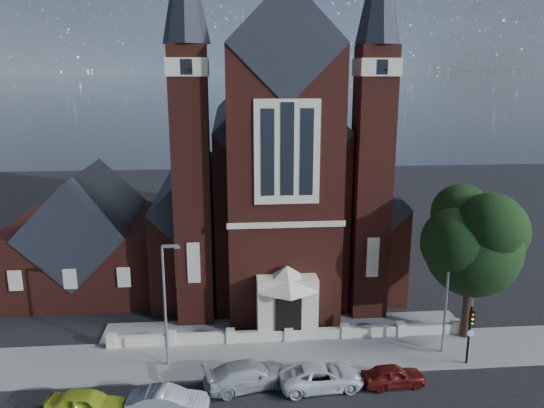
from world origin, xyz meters
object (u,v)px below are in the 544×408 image
Objects in this scene: church at (269,179)px; traffic_signal at (470,328)px; car_silver_a at (168,402)px; car_white_suv at (322,376)px; car_dark_red at (393,376)px; parish_hall at (89,241)px; street_lamp_right at (449,289)px; car_lime_van at (87,404)px; street_lamp_left at (166,299)px; car_silver_b at (248,375)px; street_tree at (477,245)px.

traffic_signal is at bearing -61.80° from church.
car_silver_a is 0.87× the size of car_white_suv.
parish_hall is at bearing 47.33° from car_dark_red.
car_lime_van is (-21.89, -4.81, -3.84)m from street_lamp_right.
car_dark_red is (4.27, -0.20, -0.07)m from car_white_suv.
church is at bearing 118.04° from street_lamp_right.
street_lamp_left is 6.81m from car_silver_b.
traffic_signal is 9.97m from car_white_suv.
street_lamp_right is 2.14× the size of car_dark_red.
street_lamp_left is 10.51m from car_white_suv.
car_lime_van is at bearing -167.62° from street_lamp_right.
street_lamp_right is 22.74m from car_lime_van.
car_white_suv is at bearing 83.37° from car_dark_red.
traffic_signal is 0.90× the size of car_lime_van.
car_dark_red is at bearing -144.12° from street_tree.
street_tree reaches higher than parish_hall.
street_lamp_right reaches higher than car_silver_a.
street_lamp_left is at bearing -59.98° from parish_hall.
car_silver_a is at bearing 102.58° from car_silver_b.
church is 8.72× the size of traffic_signal.
car_silver_b is 8.62m from car_dark_red.
car_white_suv is at bearing -160.23° from street_lamp_right.
church reaches higher than street_lamp_right.
traffic_signal is 0.78× the size of car_white_suv.
car_silver_a is at bearing -84.92° from street_lamp_left.
church reaches higher than car_silver_b.
street_lamp_right reaches higher than car_silver_b.
car_lime_van is 17.46m from car_dark_red.
car_white_suv is (8.80, 1.81, -0.02)m from car_silver_a.
parish_hall is at bearing 24.03° from car_silver_b.
car_lime_van is at bearing 92.26° from car_silver_a.
street_lamp_left is (8.09, -14.00, 0.59)m from parish_hall.
car_silver_b is 1.40× the size of car_dark_red.
street_lamp_left reaches higher than car_silver_a.
church is at bearing -13.12° from car_silver_a.
car_lime_van is at bearing 89.43° from car_silver_b.
street_lamp_left and street_lamp_right have the same top height.
street_lamp_right is at bearing -92.04° from car_silver_b.
traffic_signal is at bearing -85.09° from car_white_suv.
street_lamp_right is 2.71m from traffic_signal.
traffic_signal is 0.76× the size of car_silver_b.
parish_hall is at bearing 156.74° from street_tree.
car_white_suv is at bearing -86.54° from church.
parish_hall reaches higher than car_white_suv.
car_dark_red is (-6.99, -5.06, -6.32)m from street_tree.
parish_hall reaches higher than traffic_signal.
car_dark_red is (5.61, -22.29, -7.54)m from church.
car_white_suv is 4.28m from car_dark_red.
street_lamp_left reaches higher than car_dark_red.
car_lime_van is at bearing -128.97° from street_lamp_left.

